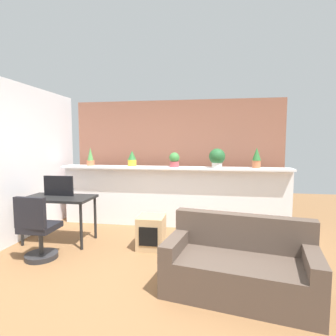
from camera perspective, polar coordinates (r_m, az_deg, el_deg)
name	(u,v)px	position (r m, az deg, el deg)	size (l,w,h in m)	color
ground_plane	(148,276)	(3.56, -4.15, -21.74)	(12.00, 12.00, 0.00)	brown
divider_wall	(172,198)	(5.24, 0.90, -6.28)	(4.35, 0.16, 1.12)	white
plant_shelf	(172,168)	(5.12, 0.84, 0.03)	(4.35, 0.38, 0.04)	white
brick_wall_behind	(176,160)	(5.74, 1.78, 1.66)	(4.35, 0.10, 2.50)	#935B47
potted_plant_0	(90,157)	(5.62, -16.06, 2.15)	(0.15, 0.15, 0.36)	#C66B42
potted_plant_1	(132,158)	(5.32, -7.60, 2.04)	(0.17, 0.17, 0.30)	gold
potted_plant_2	(174,160)	(5.06, 1.35, 1.78)	(0.19, 0.19, 0.27)	#B7474C
potted_plant_3	(217,157)	(5.02, 10.32, 2.20)	(0.30, 0.30, 0.35)	silver
potted_plant_4	(257,157)	(5.14, 18.20, 2.16)	(0.15, 0.15, 0.37)	#C66B42
desk	(59,202)	(4.75, -22.01, -6.64)	(1.10, 0.60, 0.75)	black
tv_monitor	(59,186)	(4.79, -22.11, -3.49)	(0.50, 0.04, 0.33)	black
office_chair	(38,233)	(4.21, -25.80, -12.20)	(0.45, 0.45, 0.91)	#262628
side_cube_shelf	(151,232)	(4.26, -3.57, -13.42)	(0.40, 0.41, 0.50)	tan
couch	(239,267)	(3.20, 14.80, -19.55)	(1.67, 1.04, 0.80)	brown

